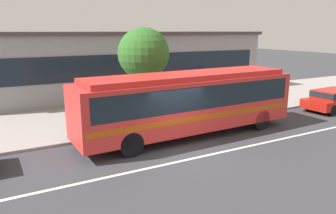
# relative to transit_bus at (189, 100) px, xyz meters

# --- Properties ---
(ground_plane) EXTENTS (120.00, 120.00, 0.00)m
(ground_plane) POSITION_rel_transit_bus_xyz_m (-1.39, -1.72, -1.71)
(ground_plane) COLOR #38393F
(sidewalk_slab) EXTENTS (60.00, 8.00, 0.12)m
(sidewalk_slab) POSITION_rel_transit_bus_xyz_m (-1.39, 5.35, -1.65)
(sidewalk_slab) COLOR #9E9592
(sidewalk_slab) RESTS_ON ground_plane
(lane_stripe_center) EXTENTS (56.00, 0.16, 0.01)m
(lane_stripe_center) POSITION_rel_transit_bus_xyz_m (-1.39, -2.52, -1.71)
(lane_stripe_center) COLOR silver
(lane_stripe_center) RESTS_ON ground_plane
(transit_bus) EXTENTS (10.74, 2.74, 2.95)m
(transit_bus) POSITION_rel_transit_bus_xyz_m (0.00, 0.00, 0.00)
(transit_bus) COLOR red
(transit_bus) RESTS_ON ground_plane
(sedan_far_ahead) EXTENTS (4.50, 2.01, 1.29)m
(sedan_far_ahead) POSITION_rel_transit_bus_xyz_m (10.63, -0.05, -0.99)
(sedan_far_ahead) COLOR #B51B11
(sedan_far_ahead) RESTS_ON ground_plane
(pedestrian_waiting_near_sign) EXTENTS (0.43, 0.43, 1.69)m
(pedestrian_waiting_near_sign) POSITION_rel_transit_bus_xyz_m (-4.91, 2.13, -0.61)
(pedestrian_waiting_near_sign) COLOR #2F3A4D
(pedestrian_waiting_near_sign) RESTS_ON sidewalk_slab
(bus_stop_sign) EXTENTS (0.15, 0.44, 2.65)m
(bus_stop_sign) POSITION_rel_transit_bus_xyz_m (4.59, 1.86, 0.10)
(bus_stop_sign) COLOR gray
(bus_stop_sign) RESTS_ON sidewalk_slab
(street_tree_near_stop) EXTENTS (2.74, 2.74, 4.90)m
(street_tree_near_stop) POSITION_rel_transit_bus_xyz_m (-0.70, 3.45, 1.92)
(street_tree_near_stop) COLOR brown
(street_tree_near_stop) RESTS_ON sidewalk_slab
(station_building) EXTENTS (21.75, 7.94, 4.75)m
(station_building) POSITION_rel_transit_bus_xyz_m (1.28, 11.97, 0.67)
(station_building) COLOR gray
(station_building) RESTS_ON ground_plane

